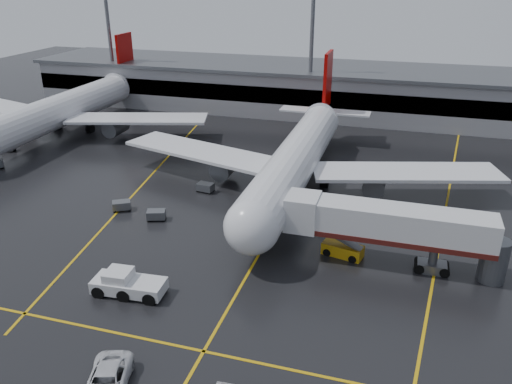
% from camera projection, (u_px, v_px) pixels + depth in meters
% --- Properties ---
extents(ground, '(220.00, 220.00, 0.00)m').
position_uv_depth(ground, '(279.00, 220.00, 56.42)').
color(ground, black).
rests_on(ground, ground).
extents(apron_line_centre, '(0.25, 90.00, 0.02)m').
position_uv_depth(apron_line_centre, '(279.00, 220.00, 56.41)').
color(apron_line_centre, gold).
rests_on(apron_line_centre, ground).
extents(apron_line_stop, '(60.00, 0.25, 0.02)m').
position_uv_depth(apron_line_stop, '(204.00, 351.00, 37.11)').
color(apron_line_stop, gold).
rests_on(apron_line_stop, ground).
extents(apron_line_left, '(9.99, 69.35, 0.02)m').
position_uv_depth(apron_line_left, '(156.00, 170.00, 70.42)').
color(apron_line_left, gold).
rests_on(apron_line_left, ground).
extents(apron_line_right, '(7.57, 69.64, 0.02)m').
position_uv_depth(apron_line_right, '(447.00, 203.00, 60.47)').
color(apron_line_right, gold).
rests_on(apron_line_right, ground).
extents(terminal, '(122.00, 19.00, 8.60)m').
position_uv_depth(terminal, '(341.00, 90.00, 96.73)').
color(terminal, gray).
rests_on(terminal, ground).
extents(light_mast_left, '(3.00, 1.20, 25.45)m').
position_uv_depth(light_mast_left, '(109.00, 30.00, 99.23)').
color(light_mast_left, '#595B60').
rests_on(light_mast_left, ground).
extents(light_mast_mid, '(3.00, 1.20, 25.45)m').
position_uv_depth(light_mast_mid, '(312.00, 37.00, 88.76)').
color(light_mast_mid, '#595B60').
rests_on(light_mast_mid, ground).
extents(main_airliner, '(48.80, 45.60, 14.10)m').
position_uv_depth(main_airliner, '(298.00, 156.00, 63.23)').
color(main_airliner, silver).
rests_on(main_airliner, ground).
extents(second_airliner, '(48.80, 45.60, 14.10)m').
position_uv_depth(second_airliner, '(66.00, 108.00, 84.76)').
color(second_airliner, silver).
rests_on(second_airliner, ground).
extents(jet_bridge, '(19.90, 3.40, 6.05)m').
position_uv_depth(jet_bridge, '(389.00, 227.00, 46.46)').
color(jet_bridge, silver).
rests_on(jet_bridge, ground).
extents(pushback_tractor, '(6.34, 3.06, 2.21)m').
position_uv_depth(pushback_tractor, '(127.00, 284.00, 43.44)').
color(pushback_tractor, silver).
rests_on(pushback_tractor, ground).
extents(belt_loader, '(4.14, 2.54, 2.45)m').
position_uv_depth(belt_loader, '(343.00, 250.00, 49.32)').
color(belt_loader, '#C38F0D').
rests_on(belt_loader, ground).
extents(service_van_a, '(4.14, 6.16, 1.57)m').
position_uv_depth(service_van_a, '(106.00, 383.00, 33.26)').
color(service_van_a, silver).
rests_on(service_van_a, ground).
extents(baggage_cart_a, '(2.32, 1.89, 1.12)m').
position_uv_depth(baggage_cart_a, '(156.00, 215.00, 56.30)').
color(baggage_cart_a, '#595B60').
rests_on(baggage_cart_a, ground).
extents(baggage_cart_b, '(2.38, 2.13, 1.12)m').
position_uv_depth(baggage_cart_b, '(122.00, 205.00, 58.53)').
color(baggage_cart_b, '#595B60').
rests_on(baggage_cart_b, ground).
extents(baggage_cart_c, '(2.14, 1.53, 1.12)m').
position_uv_depth(baggage_cart_c, '(205.00, 187.00, 63.39)').
color(baggage_cart_c, '#595B60').
rests_on(baggage_cart_c, ground).
extents(baggage_cart_d, '(2.30, 1.84, 1.12)m').
position_uv_depth(baggage_cart_d, '(7.00, 147.00, 77.42)').
color(baggage_cart_d, '#595B60').
rests_on(baggage_cart_d, ground).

